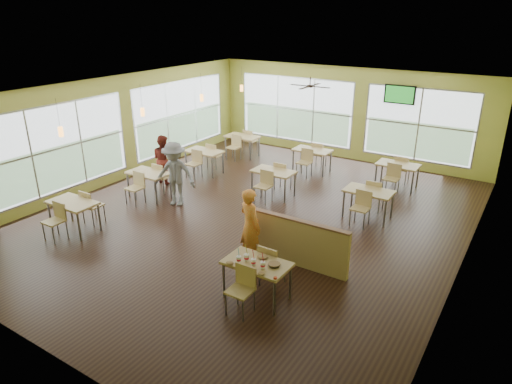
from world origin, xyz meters
TOP-DOWN VIEW (x-y plane):
  - room at (0.00, 0.00)m, footprint 12.00×12.04m
  - window_bays at (-2.65, 3.08)m, footprint 9.24×10.24m
  - main_table at (2.00, -3.00)m, footprint 1.22×1.52m
  - half_wall_divider at (2.00, -1.55)m, footprint 2.40×0.14m
  - dining_tables at (-1.05, 1.71)m, footprint 6.92×8.72m
  - pendant_lights at (-3.20, 0.68)m, footprint 0.11×7.31m
  - ceiling_fan at (-0.00, 3.00)m, footprint 1.25×1.25m
  - tv_backwall at (1.80, 5.90)m, footprint 1.00×0.07m
  - man_plaid at (1.16, -1.93)m, footprint 0.71×0.60m
  - patron_maroon at (-3.69, 0.64)m, footprint 0.81×0.68m
  - patron_grey at (-2.21, -0.49)m, footprint 1.29×0.97m
  - cup_blue at (1.73, -3.19)m, footprint 0.09×0.09m
  - cup_yellow at (1.82, -3.07)m, footprint 0.10×0.10m
  - cup_red_near at (2.01, -3.12)m, footprint 0.10×0.10m
  - cup_red_far at (2.20, -3.12)m, footprint 0.10×0.10m
  - food_basket at (2.33, -2.94)m, footprint 0.23×0.23m
  - ketchup_cup at (2.55, -3.29)m, footprint 0.06×0.06m
  - wrapper_left at (1.62, -3.30)m, footprint 0.18×0.17m
  - wrapper_mid at (2.00, -2.81)m, footprint 0.24×0.22m
  - wrapper_right at (2.28, -3.30)m, footprint 0.16×0.16m

SIDE VIEW (x-z plane):
  - half_wall_divider at x=2.00m, z-range 0.00..1.04m
  - dining_tables at x=-1.05m, z-range 0.20..1.07m
  - main_table at x=2.00m, z-range 0.20..1.07m
  - patron_maroon at x=-3.69m, z-range 0.00..1.49m
  - ketchup_cup at x=2.55m, z-range 0.75..0.78m
  - wrapper_right at x=2.28m, z-range 0.75..0.78m
  - wrapper_left at x=1.62m, z-range 0.75..0.79m
  - wrapper_mid at x=2.00m, z-range 0.75..0.80m
  - food_basket at x=2.33m, z-range 0.75..0.80m
  - cup_blue at x=1.73m, z-range 0.65..0.99m
  - cup_red_near at x=2.01m, z-range 0.65..0.99m
  - cup_red_far at x=2.20m, z-range 0.65..0.99m
  - man_plaid at x=1.16m, z-range 0.00..1.64m
  - cup_yellow at x=1.82m, z-range 0.64..1.01m
  - patron_grey at x=-2.21m, z-range 0.00..1.77m
  - window_bays at x=-2.65m, z-range 0.29..2.66m
  - room at x=0.00m, z-range 0.00..3.20m
  - tv_backwall at x=1.80m, z-range 2.15..2.75m
  - pendant_lights at x=-3.20m, z-range 2.02..2.88m
  - ceiling_fan at x=0.00m, z-range 2.80..3.09m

